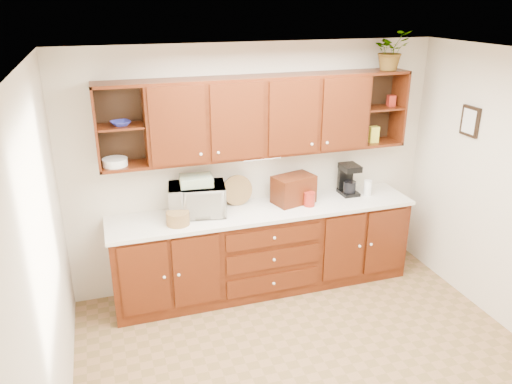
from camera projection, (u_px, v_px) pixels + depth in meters
floor at (317, 372)px, 4.28m from camera, size 4.00×4.00×0.00m
ceiling at (335, 62)px, 3.34m from camera, size 4.00×4.00×0.00m
back_wall at (255, 167)px, 5.36m from camera, size 4.00×0.00×4.00m
left_wall at (45, 278)px, 3.24m from camera, size 0.00×3.50×3.50m
base_cabinets at (264, 250)px, 5.41m from camera, size 3.20×0.60×0.90m
countertop at (264, 210)px, 5.23m from camera, size 3.24×0.64×0.04m
upper_cabinets at (261, 116)px, 5.01m from camera, size 3.20×0.33×0.80m
undercabinet_light at (262, 158)px, 5.11m from camera, size 0.40×0.05×0.02m
framed_picture at (470, 121)px, 4.97m from camera, size 0.03×0.24×0.30m
wicker_basket at (178, 218)px, 4.83m from camera, size 0.29×0.29×0.13m
microwave at (197, 200)px, 5.04m from camera, size 0.61×0.46×0.31m
towel_stack at (196, 181)px, 4.97m from camera, size 0.34×0.26×0.10m
wine_bottle at (180, 202)px, 5.02m from camera, size 0.09×0.09×0.29m
woven_tray at (238, 204)px, 5.33m from camera, size 0.33×0.10×0.32m
bread_box at (294, 189)px, 5.33m from camera, size 0.48×0.37×0.30m
mug_tree at (287, 201)px, 5.31m from camera, size 0.24×0.24×0.27m
canister_red at (309, 199)px, 5.27m from camera, size 0.13×0.13×0.15m
canister_white at (368, 188)px, 5.54m from camera, size 0.10×0.10×0.18m
canister_yellow at (309, 196)px, 5.39m from camera, size 0.10×0.10×0.11m
coffee_maker at (348, 180)px, 5.56m from camera, size 0.19×0.24×0.35m
bowl_stack at (121, 123)px, 4.58m from camera, size 0.22×0.22×0.04m
plate_stack at (115, 162)px, 4.70m from camera, size 0.29×0.29×0.07m
pantry_box_yellow at (374, 134)px, 5.44m from camera, size 0.10×0.08×0.17m
pantry_box_red at (391, 101)px, 5.40m from camera, size 0.09×0.08×0.12m
potted_plant at (391, 50)px, 5.15m from camera, size 0.39×0.35×0.41m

